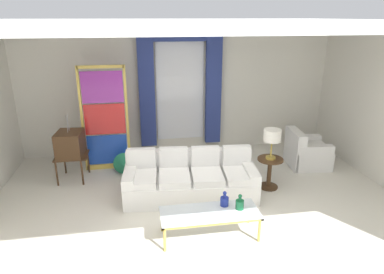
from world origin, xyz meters
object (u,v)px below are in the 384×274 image
(bottle_blue_decanter, at_px, (240,204))
(round_side_table, at_px, (269,170))
(vintage_tv, at_px, (70,145))
(peacock_figurine, at_px, (124,165))
(armchair_white, at_px, (305,153))
(stained_glass_divider, at_px, (105,121))
(couch_white_long, at_px, (190,179))
(coffee_table, at_px, (210,214))
(table_lamp_brass, at_px, (272,137))
(bottle_crystal_tall, at_px, (224,201))

(bottle_blue_decanter, bearing_deg, round_side_table, 53.08)
(vintage_tv, height_order, round_side_table, vintage_tv)
(peacock_figurine, distance_m, round_side_table, 2.92)
(armchair_white, relative_size, stained_glass_divider, 0.40)
(bottle_blue_decanter, xyz_separation_m, stained_glass_divider, (-2.08, 2.71, 0.57))
(couch_white_long, height_order, armchair_white, couch_white_long)
(vintage_tv, relative_size, peacock_figurine, 2.24)
(couch_white_long, bearing_deg, armchair_white, 18.21)
(coffee_table, distance_m, stained_glass_divider, 3.25)
(peacock_figurine, bearing_deg, bottle_blue_decanter, -53.26)
(stained_glass_divider, xyz_separation_m, table_lamp_brass, (3.07, -1.40, -0.03))
(bottle_blue_decanter, height_order, bottle_crystal_tall, bottle_blue_decanter)
(coffee_table, distance_m, table_lamp_brass, 2.07)
(bottle_blue_decanter, bearing_deg, bottle_crystal_tall, 147.01)
(peacock_figurine, height_order, round_side_table, round_side_table)
(coffee_table, relative_size, table_lamp_brass, 2.54)
(bottle_blue_decanter, distance_m, armchair_white, 3.06)
(armchair_white, relative_size, peacock_figurine, 1.48)
(table_lamp_brass, bearing_deg, coffee_table, -137.33)
(armchair_white, distance_m, table_lamp_brass, 1.62)
(couch_white_long, relative_size, vintage_tv, 1.79)
(table_lamp_brass, bearing_deg, bottle_blue_decanter, -126.92)
(bottle_blue_decanter, height_order, table_lamp_brass, table_lamp_brass)
(vintage_tv, height_order, table_lamp_brass, vintage_tv)
(round_side_table, bearing_deg, bottle_crystal_tall, -135.00)
(couch_white_long, height_order, table_lamp_brass, table_lamp_brass)
(armchair_white, bearing_deg, table_lamp_brass, -143.73)
(bottle_blue_decanter, xyz_separation_m, bottle_crystal_tall, (-0.20, 0.13, -0.00))
(bottle_crystal_tall, bearing_deg, coffee_table, -150.72)
(vintage_tv, height_order, armchair_white, vintage_tv)
(bottle_crystal_tall, distance_m, round_side_table, 1.68)
(vintage_tv, xyz_separation_m, stained_glass_divider, (0.66, 0.41, 0.33))
(coffee_table, xyz_separation_m, armchair_white, (2.61, 2.18, -0.09))
(bottle_blue_decanter, distance_m, vintage_tv, 3.59)
(bottle_blue_decanter, distance_m, peacock_figurine, 2.93)
(couch_white_long, xyz_separation_m, vintage_tv, (-2.21, 1.02, 0.42))
(table_lamp_brass, bearing_deg, peacock_figurine, 159.46)
(stained_glass_divider, bearing_deg, bottle_blue_decanter, -52.54)
(couch_white_long, bearing_deg, stained_glass_divider, 137.28)
(vintage_tv, distance_m, table_lamp_brass, 3.87)
(armchair_white, distance_m, peacock_figurine, 3.90)
(armchair_white, bearing_deg, round_side_table, -143.73)
(couch_white_long, distance_m, table_lamp_brass, 1.68)
(coffee_table, distance_m, bottle_blue_decanter, 0.47)
(bottle_crystal_tall, bearing_deg, bottle_blue_decanter, -32.99)
(vintage_tv, distance_m, round_side_table, 3.88)
(coffee_table, xyz_separation_m, bottle_crystal_tall, (0.26, 0.14, 0.12))
(bottle_crystal_tall, relative_size, round_side_table, 0.40)
(couch_white_long, height_order, peacock_figurine, couch_white_long)
(armchair_white, xyz_separation_m, peacock_figurine, (-3.90, 0.17, -0.07))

